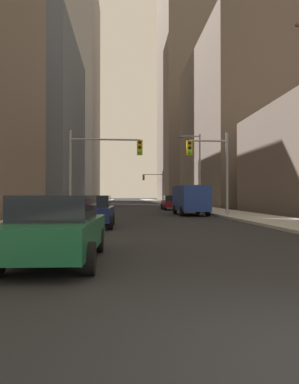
{
  "coord_description": "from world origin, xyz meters",
  "views": [
    {
      "loc": [
        -1.91,
        -2.76,
        1.52
      ],
      "look_at": [
        0.0,
        21.52,
        1.77
      ],
      "focal_mm": 32.06,
      "sensor_mm": 36.0,
      "label": 1
    }
  ],
  "objects_px": {
    "cargo_van_blue": "(190,198)",
    "traffic_signal_far_right": "(154,182)",
    "traffic_signal_near_right": "(210,160)",
    "sedan_navy": "(93,211)",
    "traffic_signal_near_left": "(102,158)",
    "sedan_maroon": "(172,203)",
    "sedan_green": "(56,228)"
  },
  "relations": [
    {
      "from": "cargo_van_blue",
      "to": "traffic_signal_far_right",
      "type": "xyz_separation_m",
      "value": [
        0.53,
        36.72,
        2.76
      ]
    },
    {
      "from": "cargo_van_blue",
      "to": "traffic_signal_near_right",
      "type": "xyz_separation_m",
      "value": [
        0.92,
        -2.43,
        2.72
      ]
    },
    {
      "from": "traffic_signal_near_right",
      "to": "sedan_navy",
      "type": "bearing_deg",
      "value": -136.29
    },
    {
      "from": "cargo_van_blue",
      "to": "traffic_signal_near_right",
      "type": "bearing_deg",
      "value": -69.33
    },
    {
      "from": "sedan_navy",
      "to": "traffic_signal_near_left",
      "type": "relative_size",
      "value": 0.71
    },
    {
      "from": "cargo_van_blue",
      "to": "sedan_navy",
      "type": "distance_m",
      "value": 11.75
    },
    {
      "from": "sedan_maroon",
      "to": "sedan_navy",
      "type": "bearing_deg",
      "value": -108.77
    },
    {
      "from": "traffic_signal_far_right",
      "to": "sedan_maroon",
      "type": "bearing_deg",
      "value": -91.28
    },
    {
      "from": "sedan_green",
      "to": "traffic_signal_near_right",
      "type": "relative_size",
      "value": 0.71
    },
    {
      "from": "traffic_signal_near_left",
      "to": "traffic_signal_far_right",
      "type": "bearing_deg",
      "value": 79.62
    },
    {
      "from": "traffic_signal_near_left",
      "to": "traffic_signal_far_right",
      "type": "distance_m",
      "value": 39.8
    },
    {
      "from": "traffic_signal_far_right",
      "to": "traffic_signal_near_right",
      "type": "bearing_deg",
      "value": -89.43
    },
    {
      "from": "traffic_signal_near_left",
      "to": "traffic_signal_near_right",
      "type": "bearing_deg",
      "value": -0.01
    },
    {
      "from": "sedan_green",
      "to": "sedan_maroon",
      "type": "distance_m",
      "value": 28.82
    },
    {
      "from": "sedan_maroon",
      "to": "traffic_signal_near_right",
      "type": "bearing_deg",
      "value": -85.3
    },
    {
      "from": "sedan_green",
      "to": "traffic_signal_near_right",
      "type": "height_order",
      "value": "traffic_signal_near_right"
    },
    {
      "from": "cargo_van_blue",
      "to": "sedan_navy",
      "type": "bearing_deg",
      "value": -124.52
    },
    {
      "from": "traffic_signal_near_left",
      "to": "sedan_maroon",
      "type": "bearing_deg",
      "value": 61.51
    },
    {
      "from": "cargo_van_blue",
      "to": "sedan_green",
      "type": "xyz_separation_m",
      "value": [
        -6.75,
        -18.37,
        -0.52
      ]
    },
    {
      "from": "sedan_green",
      "to": "traffic_signal_far_right",
      "type": "height_order",
      "value": "traffic_signal_far_right"
    },
    {
      "from": "sedan_green",
      "to": "sedan_navy",
      "type": "bearing_deg",
      "value": 89.36
    },
    {
      "from": "sedan_navy",
      "to": "traffic_signal_near_right",
      "type": "distance_m",
      "value": 10.96
    },
    {
      "from": "sedan_green",
      "to": "sedan_maroon",
      "type": "bearing_deg",
      "value": 76.62
    },
    {
      "from": "sedan_navy",
      "to": "traffic_signal_far_right",
      "type": "distance_m",
      "value": 47.05
    },
    {
      "from": "traffic_signal_near_left",
      "to": "sedan_navy",
      "type": "bearing_deg",
      "value": -90.05
    },
    {
      "from": "traffic_signal_near_right",
      "to": "traffic_signal_far_right",
      "type": "height_order",
      "value": "same"
    },
    {
      "from": "sedan_navy",
      "to": "traffic_signal_near_left",
      "type": "distance_m",
      "value": 7.97
    },
    {
      "from": "cargo_van_blue",
      "to": "traffic_signal_near_right",
      "type": "distance_m",
      "value": 3.76
    },
    {
      "from": "cargo_van_blue",
      "to": "traffic_signal_far_right",
      "type": "height_order",
      "value": "traffic_signal_far_right"
    },
    {
      "from": "traffic_signal_near_left",
      "to": "traffic_signal_far_right",
      "type": "xyz_separation_m",
      "value": [
        7.17,
        39.15,
        -0.06
      ]
    },
    {
      "from": "sedan_navy",
      "to": "sedan_maroon",
      "type": "bearing_deg",
      "value": 71.23
    },
    {
      "from": "traffic_signal_far_right",
      "to": "sedan_green",
      "type": "bearing_deg",
      "value": -97.52
    }
  ]
}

